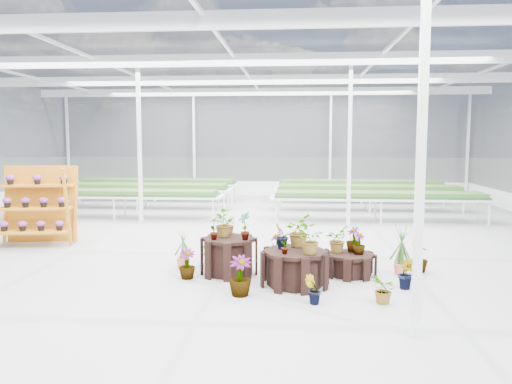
# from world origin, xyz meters

# --- Properties ---
(ground_plane) EXTENTS (24.00, 24.00, 0.00)m
(ground_plane) POSITION_xyz_m (0.00, 0.00, 0.00)
(ground_plane) COLOR gray
(ground_plane) RESTS_ON ground
(greenhouse_shell) EXTENTS (18.00, 24.00, 4.50)m
(greenhouse_shell) POSITION_xyz_m (0.00, 0.00, 2.25)
(greenhouse_shell) COLOR white
(greenhouse_shell) RESTS_ON ground
(steel_frame) EXTENTS (18.00, 24.00, 4.50)m
(steel_frame) POSITION_xyz_m (0.00, 0.00, 2.25)
(steel_frame) COLOR silver
(steel_frame) RESTS_ON ground
(nursery_benches) EXTENTS (16.00, 7.00, 0.84)m
(nursery_benches) POSITION_xyz_m (0.00, 7.20, 0.42)
(nursery_benches) COLOR silver
(nursery_benches) RESTS_ON ground
(plinth_tall) EXTENTS (1.06, 1.06, 0.68)m
(plinth_tall) POSITION_xyz_m (0.30, -1.29, 0.34)
(plinth_tall) COLOR black
(plinth_tall) RESTS_ON ground
(plinth_mid) EXTENTS (1.41, 1.41, 0.60)m
(plinth_mid) POSITION_xyz_m (1.50, -1.89, 0.30)
(plinth_mid) COLOR black
(plinth_mid) RESTS_ON ground
(plinth_low) EXTENTS (1.07, 1.07, 0.40)m
(plinth_low) POSITION_xyz_m (2.50, -1.19, 0.20)
(plinth_low) COLOR black
(plinth_low) RESTS_ON ground
(shelf_rack) EXTENTS (1.85, 1.17, 1.84)m
(shelf_rack) POSITION_xyz_m (-4.52, 0.91, 0.92)
(shelf_rack) COLOR #AD6614
(shelf_rack) RESTS_ON ground
(nursery_plants) EXTENTS (4.84, 2.88, 1.19)m
(nursery_plants) POSITION_xyz_m (1.46, -1.31, 0.53)
(nursery_plants) COLOR #335424
(nursery_plants) RESTS_ON ground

